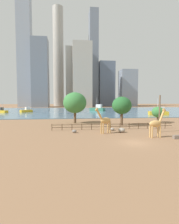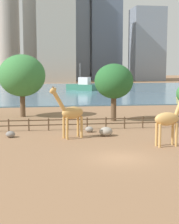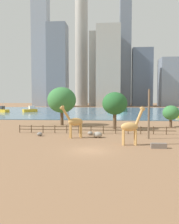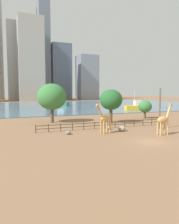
# 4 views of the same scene
# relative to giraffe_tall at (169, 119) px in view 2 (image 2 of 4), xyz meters

# --- Properties ---
(ground_plane) EXTENTS (400.00, 400.00, 0.00)m
(ground_plane) POSITION_rel_giraffe_tall_xyz_m (-4.89, 76.71, -2.32)
(ground_plane) COLOR #8C6647
(harbor_water) EXTENTS (180.00, 86.00, 0.20)m
(harbor_water) POSITION_rel_giraffe_tall_xyz_m (-4.89, 73.71, -2.22)
(harbor_water) COLOR slate
(harbor_water) RESTS_ON ground
(giraffe_tall) EXTENTS (3.15, 1.16, 4.97)m
(giraffe_tall) POSITION_rel_giraffe_tall_xyz_m (0.00, 0.00, 0.00)
(giraffe_tall) COLOR tan
(giraffe_tall) RESTS_ON ground
(giraffe_companion) EXTENTS (3.49, 2.12, 4.96)m
(giraffe_companion) POSITION_rel_giraffe_tall_xyz_m (-7.78, 4.42, 0.07)
(giraffe_companion) COLOR tan
(giraffe_companion) RESTS_ON ground
(boulder_near_fence) EXTENTS (0.84, 0.77, 0.58)m
(boulder_near_fence) POSITION_rel_giraffe_tall_xyz_m (-5.65, 7.15, -2.03)
(boulder_near_fence) COLOR gray
(boulder_near_fence) RESTS_ON ground
(boulder_by_pole) EXTENTS (1.30, 1.16, 0.87)m
(boulder_by_pole) POSITION_rel_giraffe_tall_xyz_m (-4.34, 4.98, -1.88)
(boulder_by_pole) COLOR gray
(boulder_by_pole) RESTS_ON ground
(boulder_small) EXTENTS (0.88, 0.79, 0.60)m
(boulder_small) POSITION_rel_giraffe_tall_xyz_m (-13.39, 5.58, -2.02)
(boulder_small) COLOR gray
(boulder_small) RESTS_ON ground
(enclosure_fence) EXTENTS (26.12, 0.14, 1.30)m
(enclosure_fence) POSITION_rel_giraffe_tall_xyz_m (-5.23, 8.71, -1.56)
(enclosure_fence) COLOR #4C3826
(enclosure_fence) RESTS_ON ground
(tree_center_broad) EXTENTS (6.21, 6.21, 8.32)m
(tree_center_broad) POSITION_rel_giraffe_tall_xyz_m (-12.88, 19.64, 3.18)
(tree_center_broad) COLOR brown
(tree_center_broad) RESTS_ON ground
(tree_right_tall) EXTENTS (4.76, 4.76, 7.06)m
(tree_right_tall) POSITION_rel_giraffe_tall_xyz_m (-1.56, 14.33, 2.55)
(tree_right_tall) COLOR brown
(tree_right_tall) RESTS_ON ground
(boat_ferry) EXTENTS (8.65, 7.65, 7.69)m
(boat_ferry) POSITION_rel_giraffe_tall_xyz_m (1.45, 70.65, -0.84)
(boat_ferry) COLOR #337259
(boat_ferry) RESTS_ON harbor_water
(skyline_tower_needle) EXTENTS (16.45, 9.66, 47.51)m
(skyline_tower_needle) POSITION_rel_giraffe_tall_xyz_m (25.31, 158.51, 21.44)
(skyline_tower_needle) COLOR slate
(skyline_tower_needle) RESTS_ON ground
(skyline_block_central) EXTENTS (12.37, 8.85, 59.69)m
(skyline_block_central) POSITION_rel_giraffe_tall_xyz_m (-12.00, 152.31, 27.53)
(skyline_block_central) COLOR #B7B2A8
(skyline_block_central) RESTS_ON ground
(skyline_block_left) EXTENTS (16.28, 14.53, 37.33)m
(skyline_block_left) POSITION_rel_giraffe_tall_xyz_m (45.49, 149.30, 16.35)
(skyline_block_left) COLOR gray
(skyline_block_left) RESTS_ON ground
(skyline_block_wide) EXTENTS (17.33, 14.32, 58.42)m
(skyline_block_wide) POSITION_rel_giraffe_tall_xyz_m (-2.89, 134.53, 26.90)
(skyline_block_wide) COLOR #ADA89E
(skyline_block_wide) RESTS_ON ground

